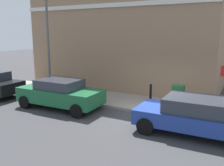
# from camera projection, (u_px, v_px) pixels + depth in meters

# --- Properties ---
(ground) EXTENTS (80.00, 80.00, 0.00)m
(ground) POSITION_uv_depth(u_px,v_px,m) (155.00, 120.00, 10.78)
(ground) COLOR #38383A
(sidewalk) EXTENTS (2.73, 30.00, 0.15)m
(sidewalk) POSITION_uv_depth(u_px,v_px,m) (71.00, 93.00, 15.16)
(sidewalk) COLOR gray
(sidewalk) RESTS_ON ground
(corner_building) EXTENTS (7.58, 12.34, 9.25)m
(corner_building) POSITION_uv_depth(u_px,v_px,m) (133.00, 19.00, 17.78)
(corner_building) COLOR #937256
(corner_building) RESTS_ON ground
(car_blue) EXTENTS (2.04, 4.39, 1.40)m
(car_blue) POSITION_uv_depth(u_px,v_px,m) (196.00, 115.00, 9.13)
(car_blue) COLOR navy
(car_blue) RESTS_ON ground
(car_green) EXTENTS (1.95, 4.29, 1.46)m
(car_green) POSITION_uv_depth(u_px,v_px,m) (60.00, 93.00, 12.31)
(car_green) COLOR #195933
(car_green) RESTS_ON ground
(utility_cabinet) EXTENTS (0.46, 0.61, 1.15)m
(utility_cabinet) POSITION_uv_depth(u_px,v_px,m) (178.00, 98.00, 11.81)
(utility_cabinet) COLOR #1E4C28
(utility_cabinet) RESTS_ON sidewalk
(bollard_near_cabinet) EXTENTS (0.14, 0.14, 1.04)m
(bollard_near_cabinet) POSITION_uv_depth(u_px,v_px,m) (151.00, 93.00, 12.55)
(bollard_near_cabinet) COLOR black
(bollard_near_cabinet) RESTS_ON sidewalk
(lamppost) EXTENTS (0.20, 0.44, 5.72)m
(lamppost) POSITION_uv_depth(u_px,v_px,m) (48.00, 39.00, 14.83)
(lamppost) COLOR #59595B
(lamppost) RESTS_ON sidewalk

